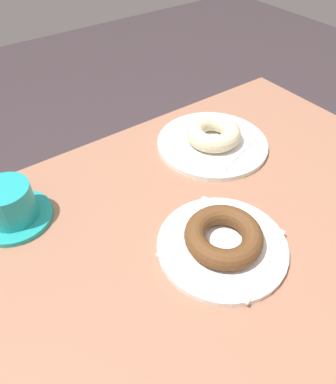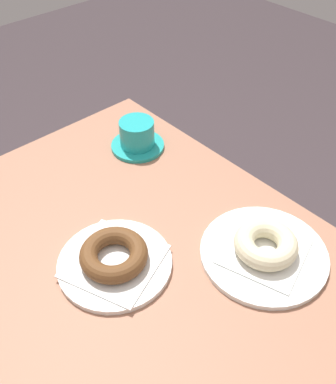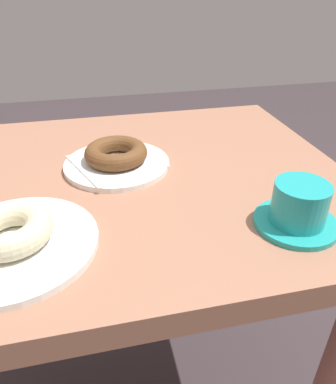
{
  "view_description": "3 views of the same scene",
  "coord_description": "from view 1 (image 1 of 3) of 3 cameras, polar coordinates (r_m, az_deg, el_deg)",
  "views": [
    {
      "loc": [
        0.3,
        0.28,
        1.21
      ],
      "look_at": [
        0.04,
        -0.09,
        0.77
      ],
      "focal_mm": 33.37,
      "sensor_mm": 36.0,
      "label": 1
    },
    {
      "loc": [
        -0.41,
        0.31,
        1.39
      ],
      "look_at": [
        0.08,
        -0.14,
        0.78
      ],
      "focal_mm": 41.06,
      "sensor_mm": 36.0,
      "label": 2
    },
    {
      "loc": [
        -0.02,
        -0.62,
        1.08
      ],
      "look_at": [
        0.09,
        -0.15,
        0.78
      ],
      "focal_mm": 34.09,
      "sensor_mm": 36.0,
      "label": 3
    }
  ],
  "objects": [
    {
      "name": "ground_plane",
      "position": [
        1.28,
        4.31,
        -27.43
      ],
      "size": [
        6.0,
        6.0,
        0.0
      ],
      "primitive_type": "plane",
      "color": "#392F32"
    },
    {
      "name": "table",
      "position": [
        0.73,
        6.83,
        -12.1
      ],
      "size": [
        0.94,
        0.69,
        0.74
      ],
      "color": "#9C684F",
      "rests_on": "ground_plane"
    },
    {
      "name": "plate_sugar_ring",
      "position": [
        0.79,
        7.06,
        7.7
      ],
      "size": [
        0.24,
        0.24,
        0.01
      ],
      "primitive_type": "cylinder",
      "color": "white",
      "rests_on": "table"
    },
    {
      "name": "napkin_sugar_ring",
      "position": [
        0.79,
        7.1,
        8.11
      ],
      "size": [
        0.18,
        0.18,
        0.0
      ],
      "primitive_type": "cube",
      "rotation": [
        0.0,
        0.0,
        0.31
      ],
      "color": "white",
      "rests_on": "plate_sugar_ring"
    },
    {
      "name": "donut_sugar_ring",
      "position": [
        0.78,
        7.24,
        9.33
      ],
      "size": [
        0.12,
        0.12,
        0.04
      ],
      "primitive_type": "torus",
      "color": "beige",
      "rests_on": "napkin_sugar_ring"
    },
    {
      "name": "plate_chocolate_ring",
      "position": [
        0.59,
        8.61,
        -8.51
      ],
      "size": [
        0.21,
        0.21,
        0.01
      ],
      "primitive_type": "cylinder",
      "color": "white",
      "rests_on": "table"
    },
    {
      "name": "napkin_chocolate_ring",
      "position": [
        0.59,
        8.68,
        -8.09
      ],
      "size": [
        0.2,
        0.2,
        0.0
      ],
      "primitive_type": "cube",
      "rotation": [
        0.0,
        0.0,
        0.38
      ],
      "color": "white",
      "rests_on": "plate_chocolate_ring"
    },
    {
      "name": "donut_chocolate_ring",
      "position": [
        0.57,
        8.87,
        -6.97
      ],
      "size": [
        0.13,
        0.13,
        0.03
      ],
      "primitive_type": "torus",
      "color": "brown",
      "rests_on": "napkin_chocolate_ring"
    },
    {
      "name": "coffee_cup",
      "position": [
        0.66,
        -23.88,
        -1.99
      ],
      "size": [
        0.13,
        0.13,
        0.07
      ],
      "color": "teal",
      "rests_on": "table"
    }
  ]
}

